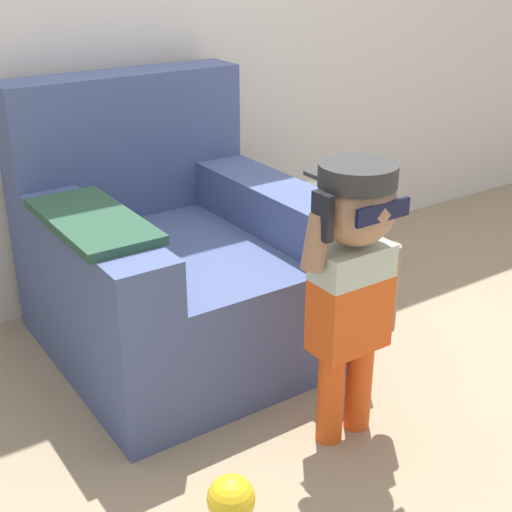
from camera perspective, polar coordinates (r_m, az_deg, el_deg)
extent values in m
plane|color=#998466|center=(2.68, -2.12, -8.64)|extent=(10.00, 10.00, 0.00)
cube|color=#475684|center=(2.71, -5.90, -3.13)|extent=(0.94, 1.03, 0.43)
cube|color=#475684|center=(2.88, -10.35, 8.85)|extent=(0.94, 0.20, 0.55)
cube|color=#475684|center=(2.36, -12.76, 0.41)|extent=(0.21, 0.83, 0.18)
cube|color=#475684|center=(2.68, 1.68, 3.90)|extent=(0.21, 0.83, 0.18)
cube|color=#284C38|center=(2.32, -13.00, 2.80)|extent=(0.25, 0.57, 0.03)
cylinder|color=#E05119|center=(2.25, 5.97, -11.09)|extent=(0.08, 0.08, 0.32)
cylinder|color=#E05119|center=(2.31, 8.22, -10.11)|extent=(0.08, 0.08, 0.32)
cube|color=#E05119|center=(2.14, 7.49, -4.54)|extent=(0.23, 0.13, 0.23)
cube|color=#B7C6B2|center=(2.06, 7.73, -0.49)|extent=(0.23, 0.13, 0.10)
sphere|color=#997051|center=(2.00, 8.00, 4.06)|extent=(0.23, 0.23, 0.23)
cylinder|color=#2D2D2D|center=(1.97, 8.15, 6.45)|extent=(0.22, 0.22, 0.06)
cube|color=#2D2D2D|center=(2.05, 6.16, 6.58)|extent=(0.13, 0.10, 0.01)
cube|color=#0F1433|center=(1.92, 10.13, 3.47)|extent=(0.19, 0.01, 0.05)
cylinder|color=#997051|center=(2.21, 10.46, -2.52)|extent=(0.07, 0.07, 0.28)
cylinder|color=#997051|center=(1.94, 4.88, 1.14)|extent=(0.09, 0.07, 0.17)
cube|color=black|center=(1.90, 5.33, 3.17)|extent=(0.02, 0.07, 0.13)
cylinder|color=white|center=(3.30, 4.18, -1.86)|extent=(0.26, 0.26, 0.02)
cylinder|color=white|center=(3.22, 4.28, 1.20)|extent=(0.07, 0.07, 0.40)
cylinder|color=white|center=(3.15, 4.40, 4.72)|extent=(0.39, 0.39, 0.02)
sphere|color=yellow|center=(2.03, -2.01, -18.84)|extent=(0.13, 0.13, 0.13)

